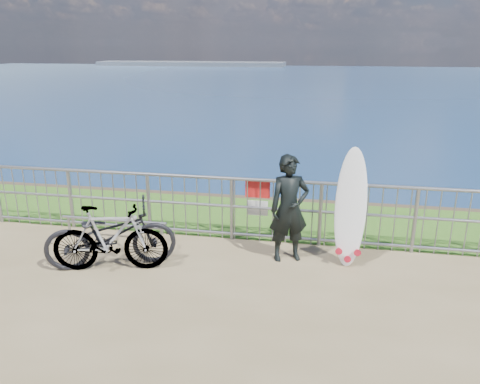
% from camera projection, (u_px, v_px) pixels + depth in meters
% --- Properties ---
extents(grass_strip, '(120.00, 120.00, 0.00)m').
position_uv_depth(grass_strip, '(268.00, 218.00, 9.12)').
color(grass_strip, '#2E5E1A').
rests_on(grass_strip, ground).
extents(seascape, '(260.00, 260.00, 5.00)m').
position_uv_depth(seascape, '(191.00, 66.00, 153.54)').
color(seascape, brown).
rests_on(seascape, ground).
extents(railing, '(10.06, 0.10, 1.13)m').
position_uv_depth(railing, '(262.00, 209.00, 7.92)').
color(railing, gray).
rests_on(railing, ground).
extents(surfer, '(0.72, 0.59, 1.69)m').
position_uv_depth(surfer, '(289.00, 209.00, 7.18)').
color(surfer, black).
rests_on(surfer, ground).
extents(surfboard, '(0.51, 0.45, 1.81)m').
position_uv_depth(surfboard, '(350.00, 212.00, 7.07)').
color(surfboard, white).
rests_on(surfboard, ground).
extents(bicycle_near, '(2.05, 1.38, 1.02)m').
position_uv_depth(bicycle_near, '(111.00, 235.00, 7.05)').
color(bicycle_near, black).
rests_on(bicycle_near, ground).
extents(bicycle_far, '(1.77, 0.86, 1.02)m').
position_uv_depth(bicycle_far, '(110.00, 238.00, 6.92)').
color(bicycle_far, black).
rests_on(bicycle_far, ground).
extents(bike_rack, '(1.90, 0.05, 0.39)m').
position_uv_depth(bike_rack, '(114.00, 222.00, 8.04)').
color(bike_rack, gray).
rests_on(bike_rack, ground).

